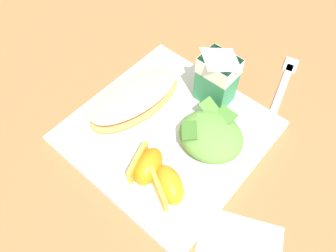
{
  "coord_description": "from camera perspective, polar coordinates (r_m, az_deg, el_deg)",
  "views": [
    {
      "loc": [
        0.19,
        -0.21,
        0.45
      ],
      "look_at": [
        0.0,
        0.0,
        0.03
      ],
      "focal_mm": 34.58,
      "sensor_mm": 36.0,
      "label": 1
    }
  ],
  "objects": [
    {
      "name": "ground",
      "position": [
        0.53,
        0.0,
        -1.58
      ],
      "size": [
        3.0,
        3.0,
        0.0
      ],
      "primitive_type": "plane",
      "color": "olive"
    },
    {
      "name": "white_plate",
      "position": [
        0.52,
        0.0,
        -1.1
      ],
      "size": [
        0.28,
        0.28,
        0.02
      ],
      "primitive_type": "cube",
      "color": "white",
      "rests_on": "ground"
    },
    {
      "name": "cheesy_pizza_bread",
      "position": [
        0.53,
        -6.09,
        4.43
      ],
      "size": [
        0.1,
        0.18,
        0.04
      ],
      "color": "tan",
      "rests_on": "white_plate"
    },
    {
      "name": "green_salad_pile",
      "position": [
        0.49,
        7.56,
        -1.63
      ],
      "size": [
        0.1,
        0.09,
        0.04
      ],
      "color": "#5B8E3D",
      "rests_on": "white_plate"
    },
    {
      "name": "milk_carton",
      "position": [
        0.51,
        8.78,
        9.09
      ],
      "size": [
        0.06,
        0.04,
        0.11
      ],
      "color": "#2D8451",
      "rests_on": "white_plate"
    },
    {
      "name": "orange_wedge_front",
      "position": [
        0.46,
        -3.68,
        -7.03
      ],
      "size": [
        0.05,
        0.07,
        0.04
      ],
      "color": "orange",
      "rests_on": "white_plate"
    },
    {
      "name": "orange_wedge_middle",
      "position": [
        0.45,
        -0.01,
        -10.39
      ],
      "size": [
        0.07,
        0.06,
        0.04
      ],
      "color": "orange",
      "rests_on": "white_plate"
    },
    {
      "name": "metal_fork",
      "position": [
        0.62,
        19.6,
        6.68
      ],
      "size": [
        0.07,
        0.19,
        0.01
      ],
      "color": "silver",
      "rests_on": "ground"
    }
  ]
}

